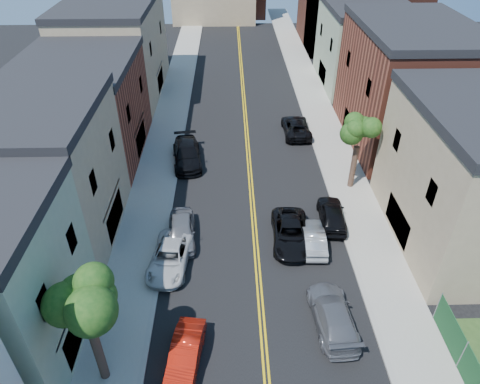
{
  "coord_description": "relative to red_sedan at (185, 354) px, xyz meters",
  "views": [
    {
      "loc": [
        -1.62,
        1.7,
        19.81
      ],
      "look_at": [
        -0.97,
        26.72,
        2.0
      ],
      "focal_mm": 32.53,
      "sensor_mm": 36.0,
      "label": 1
    }
  ],
  "objects": [
    {
      "name": "black_suv_lane",
      "position": [
        6.34,
        8.94,
        0.05
      ],
      "size": [
        2.61,
        5.28,
        1.44
      ],
      "primitive_type": "imported",
      "rotation": [
        0.0,
        0.0,
        -0.04
      ],
      "color": "black",
      "rests_on": "ground"
    },
    {
      "name": "curb_right",
      "position": [
        10.16,
        25.26,
        -0.6
      ],
      "size": [
        0.3,
        100.0,
        0.15
      ],
      "primitive_type": "cube",
      "color": "gray",
      "rests_on": "ground"
    },
    {
      "name": "grey_car_right",
      "position": [
        7.81,
        2.12,
        0.07
      ],
      "size": [
        2.38,
        5.22,
        1.48
      ],
      "primitive_type": "imported",
      "rotation": [
        0.0,
        0.0,
        3.2
      ],
      "color": "#5A5B62",
      "rests_on": "ground"
    },
    {
      "name": "grey_car_left",
      "position": [
        -0.97,
        9.32,
        0.1
      ],
      "size": [
        2.17,
        4.64,
        1.54
      ],
      "primitive_type": "imported",
      "rotation": [
        0.0,
        0.0,
        0.08
      ],
      "color": "slate",
      "rests_on": "ground"
    },
    {
      "name": "tree_right_far",
      "position": [
        11.93,
        15.27,
        5.09
      ],
      "size": [
        4.4,
        4.4,
        8.03
      ],
      "color": "#38251C",
      "rests_on": "sidewalk_right"
    },
    {
      "name": "tree_left_mid",
      "position": [
        -3.87,
        -0.73,
        5.91
      ],
      "size": [
        5.2,
        5.2,
        9.29
      ],
      "color": "#38251C",
      "rests_on": "sidewalk_left"
    },
    {
      "name": "black_car_left",
      "position": [
        -1.34,
        19.39,
        0.16
      ],
      "size": [
        3.01,
        5.95,
        1.65
      ],
      "primitive_type": "imported",
      "rotation": [
        0.0,
        0.0,
        0.13
      ],
      "color": "black",
      "rests_on": "ground"
    },
    {
      "name": "bldg_right_tan",
      "position": [
        18.01,
        9.26,
        3.83
      ],
      "size": [
        9.0,
        12.0,
        9.0
      ],
      "primitive_type": "cube",
      "color": "#998466",
      "rests_on": "ground"
    },
    {
      "name": "curb_left",
      "position": [
        -2.14,
        25.26,
        -0.6
      ],
      "size": [
        0.3,
        100.0,
        0.15
      ],
      "primitive_type": "cube",
      "color": "gray",
      "rests_on": "ground"
    },
    {
      "name": "bldg_left_tan_near",
      "position": [
        -9.99,
        10.26,
        3.83
      ],
      "size": [
        9.0,
        10.0,
        9.0
      ],
      "primitive_type": "cube",
      "color": "#998466",
      "rests_on": "ground"
    },
    {
      "name": "bldg_right_palegrn",
      "position": [
        18.01,
        37.26,
        3.58
      ],
      "size": [
        9.0,
        12.0,
        8.5
      ],
      "primitive_type": "cube",
      "color": "gray",
      "rests_on": "ground"
    },
    {
      "name": "sidewalk_left",
      "position": [
        -3.89,
        25.26,
        -0.6
      ],
      "size": [
        3.2,
        100.0,
        0.15
      ],
      "primitive_type": "cube",
      "color": "gray",
      "rests_on": "ground"
    },
    {
      "name": "bldg_right_brick",
      "position": [
        18.01,
        23.26,
        4.33
      ],
      "size": [
        9.0,
        14.0,
        10.0
      ],
      "primitive_type": "cube",
      "color": "brown",
      "rests_on": "ground"
    },
    {
      "name": "white_pickup",
      "position": [
        -1.49,
        6.89,
        0.03
      ],
      "size": [
        2.86,
        5.24,
        1.39
      ],
      "primitive_type": "imported",
      "rotation": [
        0.0,
        0.0,
        -0.11
      ],
      "color": "silver",
      "rests_on": "ground"
    },
    {
      "name": "black_car_right",
      "position": [
        9.51,
        10.85,
        0.08
      ],
      "size": [
        2.1,
        4.55,
        1.51
      ],
      "primitive_type": "imported",
      "rotation": [
        0.0,
        0.0,
        3.07
      ],
      "color": "black",
      "rests_on": "ground"
    },
    {
      "name": "red_sedan",
      "position": [
        0.0,
        0.0,
        0.0
      ],
      "size": [
        1.95,
        4.22,
        1.34
      ],
      "primitive_type": "imported",
      "rotation": [
        0.0,
        0.0,
        -0.14
      ],
      "color": "red",
      "rests_on": "ground"
    },
    {
      "name": "dark_car_right_far",
      "position": [
        8.76,
        24.43,
        0.06
      ],
      "size": [
        2.52,
        5.3,
        1.46
      ],
      "primitive_type": "imported",
      "rotation": [
        0.0,
        0.0,
        3.16
      ],
      "color": "black",
      "rests_on": "ground"
    },
    {
      "name": "bldg_left_brick",
      "position": [
        -9.99,
        21.26,
        3.33
      ],
      "size": [
        9.0,
        12.0,
        8.0
      ],
      "primitive_type": "cube",
      "color": "brown",
      "rests_on": "ground"
    },
    {
      "name": "bldg_left_tan_far",
      "position": [
        -9.99,
        35.26,
        4.08
      ],
      "size": [
        9.0,
        16.0,
        9.5
      ],
      "primitive_type": "cube",
      "color": "#998466",
      "rests_on": "ground"
    },
    {
      "name": "sidewalk_right",
      "position": [
        11.91,
        25.26,
        -0.6
      ],
      "size": [
        3.2,
        100.0,
        0.15
      ],
      "primitive_type": "cube",
      "color": "gray",
      "rests_on": "ground"
    },
    {
      "name": "silver_car_right",
      "position": [
        7.81,
        8.46,
        -0.01
      ],
      "size": [
        1.54,
        4.06,
        1.32
      ],
      "primitive_type": "imported",
      "rotation": [
        0.0,
        0.0,
        3.11
      ],
      "color": "#999CA0",
      "rests_on": "ground"
    }
  ]
}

